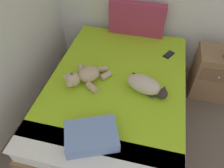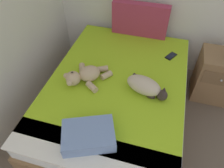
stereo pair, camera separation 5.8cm
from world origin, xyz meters
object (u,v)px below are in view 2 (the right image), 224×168
bed (117,98)px  nightstand (216,76)px  teddy_bear (85,75)px  cell_phone (171,56)px  cat (146,86)px  patterned_cushion (140,20)px  throw_pillow (89,135)px

bed → nightstand: (1.05, 0.62, 0.04)m
teddy_bear → cell_phone: size_ratio=2.71×
bed → cat: 0.46m
patterned_cushion → teddy_bear: size_ratio=1.53×
cat → cell_phone: size_ratio=2.57×
bed → cat: cat is taller
cat → patterned_cushion: bearing=104.3°
bed → teddy_bear: teddy_bear is taller
throw_pillow → cat: bearing=61.7°
cell_phone → nightstand: (0.57, 0.08, -0.24)m
nightstand → bed: bearing=-149.6°
cat → cell_phone: (0.20, 0.61, -0.07)m
cat → cell_phone: cat is taller
throw_pillow → bed: bearing=86.3°
bed → patterned_cushion: bearing=87.1°
patterned_cushion → throw_pillow: size_ratio=1.71×
teddy_bear → throw_pillow: 0.67m
patterned_cushion → throw_pillow: patterned_cushion is taller
bed → nightstand: nightstand is taller
bed → cell_phone: size_ratio=11.73×
cat → nightstand: cat is taller
patterned_cushion → cat: (0.25, -0.97, -0.13)m
throw_pillow → teddy_bear: bearing=113.2°
patterned_cushion → cat: size_ratio=1.62×
bed → cat: size_ratio=4.57×
cell_phone → throw_pillow: size_ratio=0.41×
cat → nightstand: bearing=42.2°
patterned_cushion → nightstand: (1.01, -0.27, -0.44)m
cell_phone → throw_pillow: throw_pillow is taller
bed → nightstand: 1.22m
bed → teddy_bear: (-0.31, -0.08, 0.34)m
teddy_bear → nightstand: bearing=27.3°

